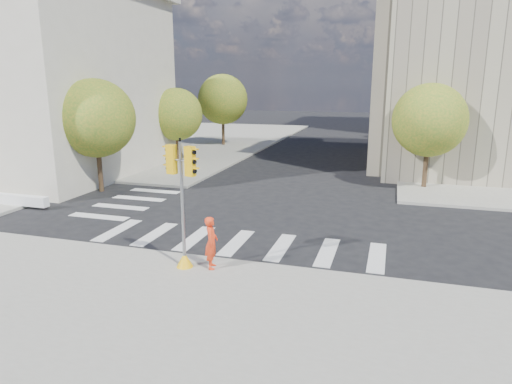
% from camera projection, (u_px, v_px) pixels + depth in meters
% --- Properties ---
extents(ground, '(160.00, 160.00, 0.00)m').
position_uv_depth(ground, '(254.00, 228.00, 19.89)').
color(ground, black).
rests_on(ground, ground).
extents(sidewalk_near, '(30.00, 14.00, 0.15)m').
position_uv_depth(sidewalk_near, '(101.00, 380.00, 9.64)').
color(sidewalk_near, gray).
rests_on(sidewalk_near, ground).
extents(sidewalk_far_left, '(28.00, 40.00, 0.15)m').
position_uv_depth(sidewalk_far_left, '(148.00, 139.00, 49.67)').
color(sidewalk_far_left, gray).
rests_on(sidewalk_far_left, ground).
extents(classical_building, '(19.00, 15.00, 12.70)m').
position_uv_depth(classical_building, '(11.00, 78.00, 31.43)').
color(classical_building, beige).
rests_on(classical_building, ground).
extents(tree_lw_near, '(4.40, 4.40, 6.41)m').
position_uv_depth(tree_lw_near, '(96.00, 118.00, 25.57)').
color(tree_lw_near, '#382616').
rests_on(tree_lw_near, ground).
extents(tree_lw_mid, '(4.00, 4.00, 5.77)m').
position_uv_depth(tree_lw_mid, '(176.00, 114.00, 34.97)').
color(tree_lw_mid, '#382616').
rests_on(tree_lw_mid, ground).
extents(tree_lw_far, '(4.80, 4.80, 6.95)m').
position_uv_depth(tree_lw_far, '(223.00, 99.00, 44.10)').
color(tree_lw_far, '#382616').
rests_on(tree_lw_far, ground).
extents(tree_re_near, '(4.20, 4.20, 6.16)m').
position_uv_depth(tree_re_near, '(430.00, 120.00, 26.13)').
color(tree_re_near, '#382616').
rests_on(tree_re_near, ground).
extents(tree_re_mid, '(4.60, 4.60, 6.66)m').
position_uv_depth(tree_re_mid, '(420.00, 105.00, 37.23)').
color(tree_re_mid, '#382616').
rests_on(tree_re_mid, ground).
extents(tree_re_far, '(4.00, 4.00, 5.88)m').
position_uv_depth(tree_re_far, '(414.00, 104.00, 48.51)').
color(tree_re_far, '#382616').
rests_on(tree_re_far, ground).
extents(lamp_near, '(0.35, 0.18, 8.11)m').
position_uv_depth(lamp_near, '(434.00, 107.00, 29.59)').
color(lamp_near, black).
rests_on(lamp_near, sidewalk_far_right).
extents(lamp_far, '(0.35, 0.18, 8.11)m').
position_uv_depth(lamp_far, '(423.00, 100.00, 42.62)').
color(lamp_far, black).
rests_on(lamp_far, sidewalk_far_right).
extents(traffic_signal, '(1.08, 0.56, 4.34)m').
position_uv_depth(traffic_signal, '(183.00, 215.00, 14.92)').
color(traffic_signal, '#F0B30C').
rests_on(traffic_signal, sidewalk_near).
extents(photographer, '(0.60, 0.75, 1.78)m').
position_uv_depth(photographer, '(211.00, 243.00, 15.05)').
color(photographer, '#F03916').
rests_on(photographer, sidewalk_near).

